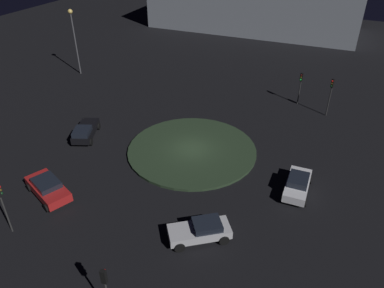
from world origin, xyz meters
The scene contains 12 objects.
ground_plane centered at (0.00, 0.00, 0.00)m, with size 118.64×118.64×0.00m, color black.
roundabout_island centered at (0.00, 0.00, 0.12)m, with size 12.01×12.01×0.23m, color #263823.
car_black centered at (-2.40, 10.49, 0.76)m, with size 4.56×3.27×1.46m.
car_white centered at (-1.78, -10.12, 0.75)m, with size 4.25×2.11×1.45m.
car_red centered at (-10.63, 7.47, 0.77)m, with size 3.43×4.87×1.44m.
car_silver centered at (-9.61, -5.22, 0.75)m, with size 3.92×4.40×1.41m.
traffic_light_southeast centered at (12.67, -10.30, 3.02)m, with size 0.39×0.38×4.24m.
traffic_light_southeast_near centered at (14.24, -6.85, 2.68)m, with size 0.39×0.37×3.75m.
traffic_light_west centered at (-16.98, -3.06, 2.72)m, with size 0.38×0.33×3.80m.
traffic_light_northwest centered at (-14.67, 7.04, 2.91)m, with size 0.39×0.37×4.09m.
streetlamp_northeast centered at (10.91, 22.21, 5.95)m, with size 0.60×0.60×8.58m.
store_building centered at (43.70, 7.77, 4.47)m, with size 16.32×38.06×8.94m.
Camera 1 is at (-26.11, -12.36, 19.14)m, focal length 34.51 mm.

